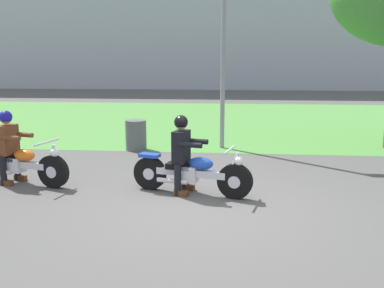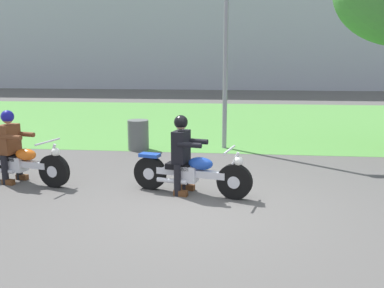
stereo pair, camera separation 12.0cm
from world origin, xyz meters
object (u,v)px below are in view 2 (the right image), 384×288
object	(u,v)px
motorcycle_lead	(191,173)
motorcycle_follow	(19,163)
trash_can	(138,135)
streetlight_pole	(231,7)
rider_follow	(10,141)
rider_lead	(182,148)

from	to	relation	value
motorcycle_lead	motorcycle_follow	xyz separation A→B (m)	(-3.32, 0.32, 0.00)
trash_can	motorcycle_follow	bearing A→B (deg)	-116.34
motorcycle_lead	trash_can	world-z (taller)	motorcycle_lead
motorcycle_lead	trash_can	bearing A→B (deg)	131.02
motorcycle_lead	streetlight_pole	bearing A→B (deg)	95.80
motorcycle_lead	streetlight_pole	xyz separation A→B (m)	(0.57, 3.93, 3.21)
motorcycle_follow	rider_follow	bearing A→B (deg)	179.14
streetlight_pole	rider_follow	bearing A→B (deg)	-138.64
motorcycle_lead	rider_follow	world-z (taller)	rider_follow
motorcycle_follow	trash_can	distance (m)	3.51
motorcycle_lead	rider_lead	distance (m)	0.46
motorcycle_follow	rider_follow	distance (m)	0.46
motorcycle_lead	trash_can	xyz separation A→B (m)	(-1.76, 3.46, 0.01)
motorcycle_lead	streetlight_pole	world-z (taller)	streetlight_pole
rider_lead	streetlight_pole	distance (m)	4.84
motorcycle_follow	trash_can	world-z (taller)	motorcycle_follow
rider_follow	streetlight_pole	world-z (taller)	streetlight_pole
motorcycle_follow	trash_can	size ratio (longest dim) A/B	2.80
motorcycle_lead	rider_follow	size ratio (longest dim) A/B	1.54
rider_lead	motorcycle_follow	distance (m)	3.20
motorcycle_lead	rider_lead	world-z (taller)	rider_lead
rider_follow	trash_can	distance (m)	3.57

